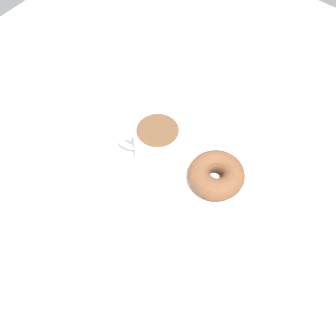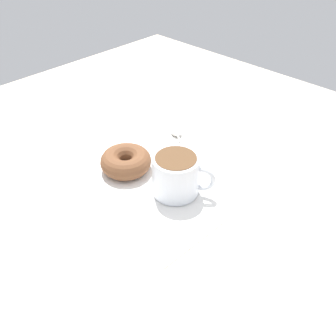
% 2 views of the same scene
% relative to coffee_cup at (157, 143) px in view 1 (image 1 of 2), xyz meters
% --- Properties ---
extents(ground_plane, '(1.20, 1.20, 0.02)m').
position_rel_coffee_cup_xyz_m(ground_plane, '(-0.01, -0.06, -0.05)').
color(ground_plane, beige).
extents(napkin, '(0.32, 0.32, 0.00)m').
position_rel_coffee_cup_xyz_m(napkin, '(-0.02, -0.04, -0.04)').
color(napkin, white).
rests_on(napkin, ground_plane).
extents(coffee_cup, '(0.09, 0.11, 0.08)m').
position_rel_coffee_cup_xyz_m(coffee_cup, '(0.00, 0.00, 0.00)').
color(coffee_cup, silver).
rests_on(coffee_cup, napkin).
extents(donut, '(0.10, 0.10, 0.04)m').
position_rel_coffee_cup_xyz_m(donut, '(0.02, -0.12, -0.02)').
color(donut, brown).
rests_on(donut, napkin).
extents(spoon, '(0.08, 0.12, 0.01)m').
position_rel_coffee_cup_xyz_m(spoon, '(-0.13, -0.12, -0.03)').
color(spoon, '#B7B2A8').
rests_on(spoon, napkin).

